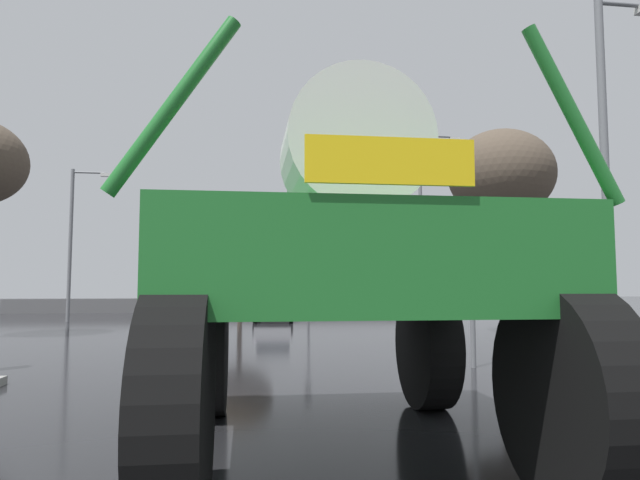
{
  "coord_description": "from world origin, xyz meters",
  "views": [
    {
      "loc": [
        -0.05,
        0.66,
        1.8
      ],
      "look_at": [
        1.32,
        10.46,
        2.59
      ],
      "focal_mm": 31.26,
      "sensor_mm": 36.0,
      "label": 1
    }
  ],
  "objects_px": {
    "streetlight_near_right": "(609,159)",
    "traffic_signal_far_left": "(308,260)",
    "sedan_ahead": "(274,307)",
    "oversize_sprayer": "(343,275)",
    "traffic_signal_near_right": "(468,244)",
    "streetlight_far_right": "(423,216)",
    "streetlight_far_left": "(74,236)",
    "bare_tree_far_center": "(241,235)",
    "bare_tree_right": "(501,175)"
  },
  "relations": [
    {
      "from": "bare_tree_far_center",
      "to": "oversize_sprayer",
      "type": "bearing_deg",
      "value": -87.36
    },
    {
      "from": "oversize_sprayer",
      "to": "streetlight_far_left",
      "type": "relative_size",
      "value": 0.72
    },
    {
      "from": "oversize_sprayer",
      "to": "streetlight_far_right",
      "type": "distance_m",
      "value": 22.14
    },
    {
      "from": "traffic_signal_far_left",
      "to": "traffic_signal_near_right",
      "type": "bearing_deg",
      "value": -84.36
    },
    {
      "from": "oversize_sprayer",
      "to": "bare_tree_far_center",
      "type": "distance_m",
      "value": 27.04
    },
    {
      "from": "sedan_ahead",
      "to": "traffic_signal_far_left",
      "type": "xyz_separation_m",
      "value": [
        1.78,
        0.68,
        2.32
      ]
    },
    {
      "from": "oversize_sprayer",
      "to": "bare_tree_far_center",
      "type": "bearing_deg",
      "value": 3.12
    },
    {
      "from": "traffic_signal_near_right",
      "to": "traffic_signal_far_left",
      "type": "bearing_deg",
      "value": 95.64
    },
    {
      "from": "bare_tree_far_center",
      "to": "streetlight_far_left",
      "type": "bearing_deg",
      "value": -152.22
    },
    {
      "from": "traffic_signal_near_right",
      "to": "bare_tree_right",
      "type": "height_order",
      "value": "bare_tree_right"
    },
    {
      "from": "oversize_sprayer",
      "to": "bare_tree_right",
      "type": "distance_m",
      "value": 15.45
    },
    {
      "from": "oversize_sprayer",
      "to": "sedan_ahead",
      "type": "distance_m",
      "value": 21.65
    },
    {
      "from": "streetlight_far_left",
      "to": "bare_tree_far_center",
      "type": "height_order",
      "value": "streetlight_far_left"
    },
    {
      "from": "traffic_signal_far_left",
      "to": "bare_tree_right",
      "type": "relative_size",
      "value": 0.56
    },
    {
      "from": "oversize_sprayer",
      "to": "traffic_signal_far_left",
      "type": "distance_m",
      "value": 22.43
    },
    {
      "from": "traffic_signal_far_left",
      "to": "streetlight_near_right",
      "type": "bearing_deg",
      "value": -75.35
    },
    {
      "from": "bare_tree_right",
      "to": "bare_tree_far_center",
      "type": "xyz_separation_m",
      "value": [
        -9.34,
        14.28,
        -1.0
      ]
    },
    {
      "from": "sedan_ahead",
      "to": "bare_tree_far_center",
      "type": "xyz_separation_m",
      "value": [
        -1.7,
        5.25,
        4.03
      ]
    },
    {
      "from": "sedan_ahead",
      "to": "bare_tree_right",
      "type": "xyz_separation_m",
      "value": [
        7.64,
        -9.03,
        5.03
      ]
    },
    {
      "from": "oversize_sprayer",
      "to": "streetlight_far_left",
      "type": "xyz_separation_m",
      "value": [
        -9.37,
        22.58,
        2.31
      ]
    },
    {
      "from": "streetlight_far_right",
      "to": "bare_tree_right",
      "type": "xyz_separation_m",
      "value": [
        0.29,
        -7.87,
        0.53
      ]
    },
    {
      "from": "streetlight_far_left",
      "to": "streetlight_far_right",
      "type": "height_order",
      "value": "streetlight_far_right"
    },
    {
      "from": "traffic_signal_near_right",
      "to": "traffic_signal_far_left",
      "type": "height_order",
      "value": "traffic_signal_far_left"
    },
    {
      "from": "traffic_signal_near_right",
      "to": "bare_tree_right",
      "type": "distance_m",
      "value": 8.64
    },
    {
      "from": "bare_tree_right",
      "to": "bare_tree_far_center",
      "type": "relative_size",
      "value": 1.14
    },
    {
      "from": "bare_tree_far_center",
      "to": "streetlight_far_right",
      "type": "bearing_deg",
      "value": -35.32
    },
    {
      "from": "traffic_signal_far_left",
      "to": "bare_tree_far_center",
      "type": "height_order",
      "value": "bare_tree_far_center"
    },
    {
      "from": "sedan_ahead",
      "to": "oversize_sprayer",
      "type": "bearing_deg",
      "value": -175.88
    },
    {
      "from": "traffic_signal_near_right",
      "to": "bare_tree_far_center",
      "type": "height_order",
      "value": "bare_tree_far_center"
    },
    {
      "from": "traffic_signal_far_left",
      "to": "oversize_sprayer",
      "type": "bearing_deg",
      "value": -95.74
    },
    {
      "from": "streetlight_near_right",
      "to": "traffic_signal_far_left",
      "type": "bearing_deg",
      "value": 104.65
    },
    {
      "from": "bare_tree_right",
      "to": "streetlight_near_right",
      "type": "bearing_deg",
      "value": -99.52
    },
    {
      "from": "oversize_sprayer",
      "to": "bare_tree_right",
      "type": "bearing_deg",
      "value": -32.3
    },
    {
      "from": "streetlight_near_right",
      "to": "streetlight_far_left",
      "type": "xyz_separation_m",
      "value": [
        -16.17,
        17.73,
        -0.32
      ]
    },
    {
      "from": "bare_tree_right",
      "to": "sedan_ahead",
      "type": "bearing_deg",
      "value": 130.22
    },
    {
      "from": "streetlight_far_left",
      "to": "oversize_sprayer",
      "type": "bearing_deg",
      "value": -67.47
    },
    {
      "from": "sedan_ahead",
      "to": "bare_tree_right",
      "type": "distance_m",
      "value": 12.85
    },
    {
      "from": "oversize_sprayer",
      "to": "bare_tree_right",
      "type": "xyz_separation_m",
      "value": [
        8.1,
        12.58,
        3.84
      ]
    },
    {
      "from": "streetlight_far_right",
      "to": "bare_tree_far_center",
      "type": "distance_m",
      "value": 11.1
    },
    {
      "from": "sedan_ahead",
      "to": "bare_tree_far_center",
      "type": "distance_m",
      "value": 6.83
    },
    {
      "from": "traffic_signal_near_right",
      "to": "bare_tree_far_center",
      "type": "xyz_separation_m",
      "value": [
        -5.12,
        21.18,
        2.04
      ]
    },
    {
      "from": "streetlight_near_right",
      "to": "bare_tree_right",
      "type": "distance_m",
      "value": 7.94
    },
    {
      "from": "oversize_sprayer",
      "to": "sedan_ahead",
      "type": "height_order",
      "value": "oversize_sprayer"
    },
    {
      "from": "traffic_signal_far_left",
      "to": "streetlight_far_right",
      "type": "bearing_deg",
      "value": -18.32
    },
    {
      "from": "sedan_ahead",
      "to": "bare_tree_right",
      "type": "bearing_deg",
      "value": -134.44
    },
    {
      "from": "oversize_sprayer",
      "to": "streetlight_near_right",
      "type": "xyz_separation_m",
      "value": [
        6.8,
        4.85,
        2.62
      ]
    },
    {
      "from": "streetlight_far_left",
      "to": "streetlight_far_right",
      "type": "bearing_deg",
      "value": -7.07
    },
    {
      "from": "traffic_signal_near_right",
      "to": "streetlight_near_right",
      "type": "height_order",
      "value": "streetlight_near_right"
    },
    {
      "from": "traffic_signal_near_right",
      "to": "bare_tree_far_center",
      "type": "bearing_deg",
      "value": 103.6
    },
    {
      "from": "sedan_ahead",
      "to": "bare_tree_right",
      "type": "relative_size",
      "value": 0.57
    }
  ]
}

